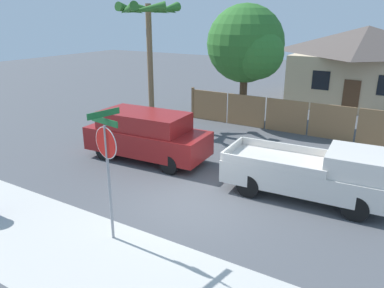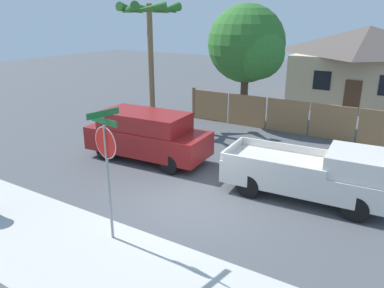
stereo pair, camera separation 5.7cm
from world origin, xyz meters
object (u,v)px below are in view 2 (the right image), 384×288
Objects in this scene: red_suv at (147,135)px; orange_pickup at (314,173)px; stop_sign at (106,154)px; oak_tree at (249,46)px; palm_tree at (149,20)px; house at (365,64)px.

red_suv is 6.47m from orange_pickup.
red_suv is 0.97× the size of orange_pickup.
oak_tree is at bearing 108.27° from stop_sign.
palm_tree is at bearing 131.98° from stop_sign.
house reaches higher than orange_pickup.
house reaches higher than red_suv.
orange_pickup is at bearing -53.14° from oak_tree.
palm_tree is at bearing 152.32° from orange_pickup.
palm_tree is at bearing -127.69° from house.
oak_tree is 1.18× the size of orange_pickup.
stop_sign is (-2.88, -20.19, -0.21)m from house.
stop_sign is (-3.78, -4.93, 1.47)m from orange_pickup.
oak_tree is 5.17m from palm_tree.
red_suv is at bearing -110.04° from house.
palm_tree is 6.66m from red_suv.
palm_tree reaches higher than house.
red_suv is at bearing 176.59° from orange_pickup.
house is 14.22m from palm_tree.
palm_tree is 11.14m from stop_sign.
house is at bearing 89.79° from orange_pickup.
palm_tree is 1.80× the size of stop_sign.
oak_tree is 1.00× the size of palm_tree.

